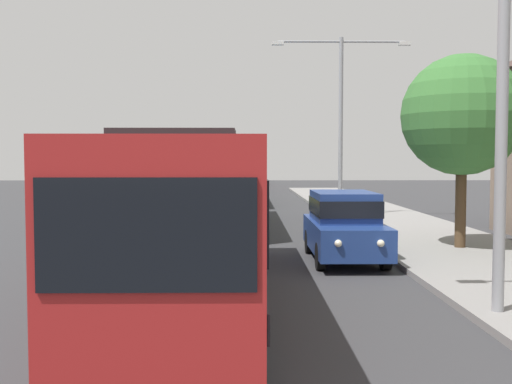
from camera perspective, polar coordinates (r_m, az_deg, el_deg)
The scene contains 10 objects.
bus_lead at distance 11.95m, azimuth -5.83°, elevation -2.14°, with size 2.58×11.51×3.21m.
bus_second_in_line at distance 24.99m, azimuth -3.19°, elevation 0.60°, with size 2.58×12.05×3.21m.
bus_middle at distance 37.91m, azimuth -2.37°, elevation 1.45°, with size 2.58×11.14×3.21m.
bus_fourth_in_line at distance 50.94m, azimuth -1.96°, elevation 1.88°, with size 2.58×11.55×3.21m.
bus_rear at distance 63.84m, azimuth -1.72°, elevation 2.12°, with size 2.58×10.56×3.21m.
bus_tail_end at distance 76.75m, azimuth -1.56°, elevation 2.29°, with size 2.58×11.74×3.21m.
white_suv at distance 16.55m, azimuth 8.44°, elevation -2.99°, with size 1.86×4.52×1.90m.
streetlamp_near at distance 11.28m, azimuth 22.70°, elevation 14.83°, with size 6.34×0.28×8.04m.
streetlamp_mid at distance 28.30m, azimuth 8.14°, elevation 8.14°, with size 6.48×0.28×8.32m.
roadside_tree at distance 18.87m, azimuth 19.19°, elevation 6.95°, with size 3.61×3.61×5.77m.
Camera 1 is at (-0.25, -0.79, 2.78)m, focal length 41.68 mm.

